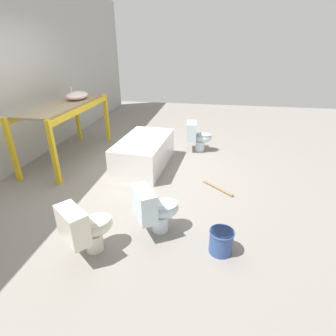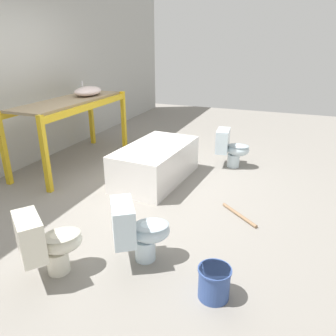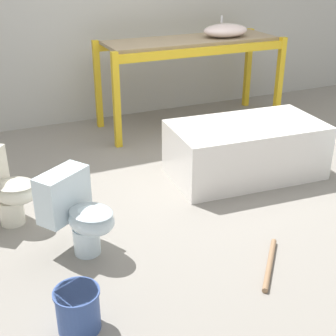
{
  "view_description": "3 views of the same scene",
  "coord_description": "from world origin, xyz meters",
  "px_view_note": "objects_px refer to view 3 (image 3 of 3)",
  "views": [
    {
      "loc": [
        -3.76,
        -1.46,
        2.04
      ],
      "look_at": [
        -0.67,
        -0.92,
        0.53
      ],
      "focal_mm": 28.0,
      "sensor_mm": 36.0,
      "label": 1
    },
    {
      "loc": [
        -3.58,
        -2.06,
        1.91
      ],
      "look_at": [
        -0.66,
        -0.91,
        0.68
      ],
      "focal_mm": 35.0,
      "sensor_mm": 36.0,
      "label": 2
    },
    {
      "loc": [
        -1.9,
        -3.73,
        2.0
      ],
      "look_at": [
        -0.62,
        -0.85,
        0.51
      ],
      "focal_mm": 50.0,
      "sensor_mm": 36.0,
      "label": 3
    }
  ],
  "objects_px": {
    "sink_basin": "(225,30)",
    "toilet_far": "(0,186)",
    "toilet_extra": "(77,211)",
    "bucket_white": "(78,309)",
    "bathtub_main": "(246,146)"
  },
  "relations": [
    {
      "from": "bathtub_main",
      "to": "bucket_white",
      "type": "xyz_separation_m",
      "value": [
        -1.97,
        -1.35,
        -0.16
      ]
    },
    {
      "from": "toilet_extra",
      "to": "bucket_white",
      "type": "bearing_deg",
      "value": -139.1
    },
    {
      "from": "toilet_far",
      "to": "bucket_white",
      "type": "distance_m",
      "value": 1.42
    },
    {
      "from": "bucket_white",
      "to": "toilet_extra",
      "type": "bearing_deg",
      "value": 75.1
    },
    {
      "from": "bathtub_main",
      "to": "toilet_extra",
      "type": "bearing_deg",
      "value": -157.62
    },
    {
      "from": "sink_basin",
      "to": "toilet_far",
      "type": "relative_size",
      "value": 0.91
    },
    {
      "from": "bathtub_main",
      "to": "toilet_far",
      "type": "distance_m",
      "value": 2.22
    },
    {
      "from": "bucket_white",
      "to": "bathtub_main",
      "type": "bearing_deg",
      "value": 34.46
    },
    {
      "from": "toilet_far",
      "to": "bucket_white",
      "type": "bearing_deg",
      "value": -132.55
    },
    {
      "from": "sink_basin",
      "to": "toilet_extra",
      "type": "distance_m",
      "value": 3.21
    },
    {
      "from": "sink_basin",
      "to": "toilet_far",
      "type": "distance_m",
      "value": 3.24
    },
    {
      "from": "sink_basin",
      "to": "bathtub_main",
      "type": "height_order",
      "value": "sink_basin"
    },
    {
      "from": "sink_basin",
      "to": "toilet_far",
      "type": "bearing_deg",
      "value": -153.12
    },
    {
      "from": "bathtub_main",
      "to": "bucket_white",
      "type": "height_order",
      "value": "bathtub_main"
    },
    {
      "from": "bathtub_main",
      "to": "bucket_white",
      "type": "relative_size",
      "value": 5.49
    }
  ]
}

